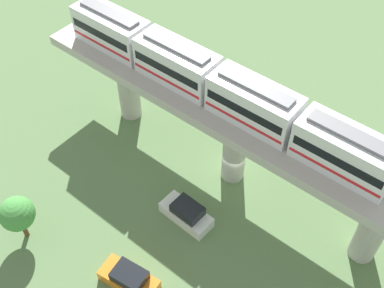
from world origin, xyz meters
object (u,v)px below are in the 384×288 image
at_px(train, 214,83).
at_px(tree_near_viaduct, 17,214).
at_px(parked_car_orange, 129,279).
at_px(parked_car_white, 187,213).

xyz_separation_m(train, tree_near_viaduct, (14.50, -6.41, -6.01)).
xyz_separation_m(parked_car_orange, tree_near_viaduct, (2.05, -8.82, 2.12)).
bearing_deg(tree_near_viaduct, parked_car_orange, 103.06).
distance_m(train, parked_car_orange, 15.07).
relative_size(parked_car_white, parked_car_orange, 0.97).
relative_size(parked_car_orange, tree_near_viaduct, 1.05).
distance_m(train, parked_car_white, 10.20).
bearing_deg(parked_car_white, tree_near_viaduct, -41.96).
bearing_deg(parked_car_orange, train, -176.96).
relative_size(parked_car_white, tree_near_viaduct, 1.02).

